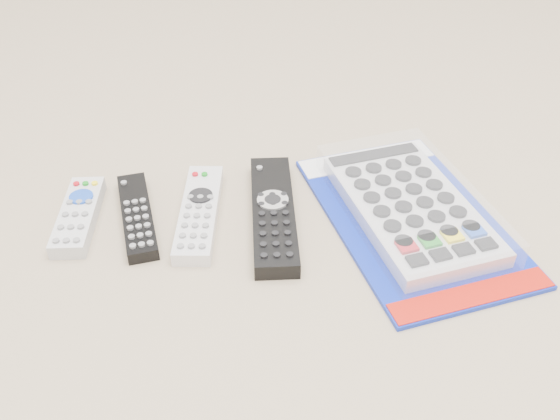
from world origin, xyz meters
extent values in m
plane|color=gray|center=(0.00, 0.00, 0.00)|extent=(5.00, 5.00, 0.00)
cube|color=#B4B4B7|center=(-0.24, 0.03, 0.01)|extent=(0.07, 0.16, 0.02)
cylinder|color=blue|center=(-0.24, 0.05, 0.02)|extent=(0.04, 0.04, 0.00)
cube|color=black|center=(-0.16, 0.01, 0.01)|extent=(0.06, 0.18, 0.02)
cube|color=silver|center=(-0.08, 0.00, 0.01)|extent=(0.09, 0.20, 0.02)
cylinder|color=black|center=(-0.08, 0.03, 0.02)|extent=(0.04, 0.04, 0.00)
cube|color=black|center=(0.02, -0.02, 0.01)|extent=(0.09, 0.25, 0.02)
cylinder|color=silver|center=(0.02, 0.00, 0.02)|extent=(0.05, 0.05, 0.00)
cube|color=#0E25A1|center=(0.21, -0.05, 0.00)|extent=(0.26, 0.38, 0.01)
cube|color=white|center=(0.19, 0.10, 0.01)|extent=(0.21, 0.08, 0.00)
cube|color=#B0160C|center=(0.23, -0.21, 0.01)|extent=(0.21, 0.06, 0.00)
cube|color=silver|center=(0.21, -0.05, 0.02)|extent=(0.19, 0.29, 0.02)
cube|color=white|center=(0.21, -0.05, 0.03)|extent=(0.20, 0.31, 0.04)
camera|label=1|loc=(-0.09, -0.68, 0.55)|focal=40.00mm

